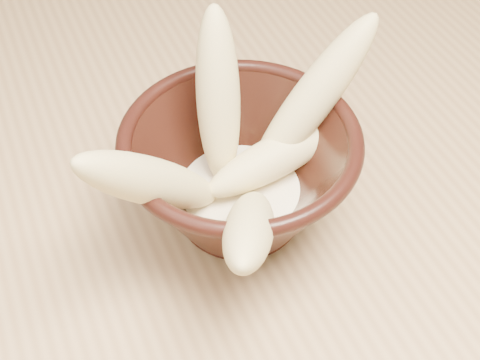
# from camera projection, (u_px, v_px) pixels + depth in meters

# --- Properties ---
(table) EXTENTS (1.20, 0.80, 0.75)m
(table) POSITION_uv_depth(u_px,v_px,m) (323.00, 222.00, 0.65)
(table) COLOR tan
(table) RESTS_ON ground
(bowl) EXTENTS (0.18, 0.18, 0.10)m
(bowl) POSITION_uv_depth(u_px,v_px,m) (240.00, 173.00, 0.51)
(bowl) COLOR black
(bowl) RESTS_ON table
(milk_puddle) EXTENTS (0.10, 0.10, 0.01)m
(milk_puddle) POSITION_uv_depth(u_px,v_px,m) (240.00, 193.00, 0.53)
(milk_puddle) COLOR #F4E4C4
(milk_puddle) RESTS_ON bowl
(banana_upright) EXTENTS (0.06, 0.09, 0.14)m
(banana_upright) POSITION_uv_depth(u_px,v_px,m) (218.00, 97.00, 0.50)
(banana_upright) COLOR #F7DB92
(banana_upright) RESTS_ON bowl
(banana_left) EXTENTS (0.13, 0.08, 0.14)m
(banana_left) POSITION_uv_depth(u_px,v_px,m) (153.00, 182.00, 0.45)
(banana_left) COLOR #F7DB92
(banana_left) RESTS_ON bowl
(banana_right) EXTENTS (0.13, 0.05, 0.14)m
(banana_right) POSITION_uv_depth(u_px,v_px,m) (312.00, 100.00, 0.51)
(banana_right) COLOR #F7DB92
(banana_right) RESTS_ON bowl
(banana_across) EXTENTS (0.13, 0.06, 0.04)m
(banana_across) POSITION_uv_depth(u_px,v_px,m) (278.00, 155.00, 0.52)
(banana_across) COLOR #F7DB92
(banana_across) RESTS_ON bowl
(banana_front) EXTENTS (0.10, 0.14, 0.12)m
(banana_front) POSITION_uv_depth(u_px,v_px,m) (249.00, 228.00, 0.44)
(banana_front) COLOR #F7DB92
(banana_front) RESTS_ON bowl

